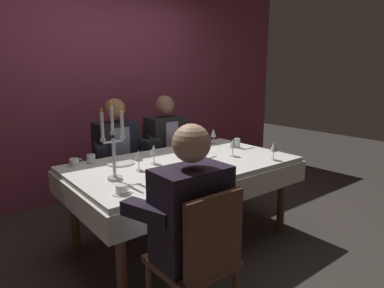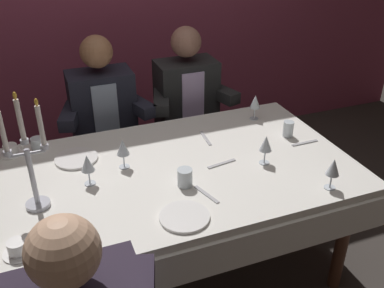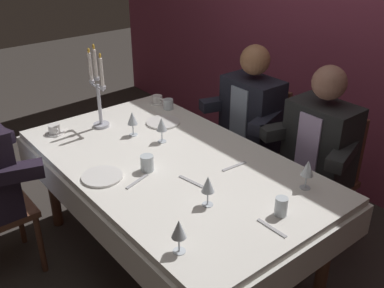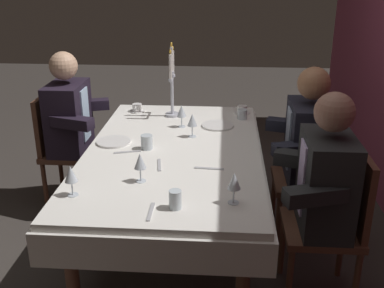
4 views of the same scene
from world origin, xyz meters
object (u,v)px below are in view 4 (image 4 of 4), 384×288
object	(u,v)px
wine_glass_2	(140,162)
seated_diner_0	(68,117)
dinner_plate_1	(218,125)
wine_glass_0	(182,112)
wine_glass_1	(192,120)
wine_glass_3	(71,175)
coffee_cup_0	(242,110)
dinner_plate_0	(114,142)
coffee_cup_1	(137,108)
water_tumbler_0	(147,142)
water_tumbler_2	(175,200)
water_tumbler_1	(242,114)
seated_diner_1	(309,142)
dining_table	(174,166)
seated_diner_2	(327,182)
candelabra	(172,87)
wine_glass_4	(234,182)

from	to	relation	value
wine_glass_2	seated_diner_0	size ratio (longest dim) A/B	0.13
dinner_plate_1	wine_glass_0	xyz separation A→B (m)	(0.03, -0.26, 0.11)
wine_glass_1	wine_glass_2	world-z (taller)	same
wine_glass_2	seated_diner_0	world-z (taller)	seated_diner_0
wine_glass_3	coffee_cup_0	size ratio (longest dim) A/B	1.24
dinner_plate_0	coffee_cup_1	bearing A→B (deg)	177.50
water_tumbler_0	water_tumbler_2	world-z (taller)	water_tumbler_2
water_tumbler_1	seated_diner_1	xyz separation A→B (m)	(0.44, 0.43, -0.04)
wine_glass_0	wine_glass_3	distance (m)	1.18
water_tumbler_2	seated_diner_1	bearing A→B (deg)	140.28
dining_table	seated_diner_2	size ratio (longest dim) A/B	1.56
wine_glass_3	seated_diner_2	xyz separation A→B (m)	(-0.25, 1.33, -0.12)
wine_glass_0	seated_diner_1	bearing A→B (deg)	75.30
wine_glass_1	seated_diner_1	bearing A→B (deg)	87.54
wine_glass_1	seated_diner_1	world-z (taller)	seated_diner_1
water_tumbler_2	wine_glass_1	bearing A→B (deg)	179.31
dining_table	water_tumbler_0	world-z (taller)	water_tumbler_0
dining_table	dinner_plate_1	xyz separation A→B (m)	(-0.46, 0.27, 0.13)
wine_glass_0	water_tumbler_1	bearing A→B (deg)	115.84
dinner_plate_0	water_tumbler_2	world-z (taller)	water_tumbler_2
dinner_plate_1	coffee_cup_0	bearing A→B (deg)	150.77
wine_glass_3	coffee_cup_0	xyz separation A→B (m)	(-1.44, 0.90, -0.09)
water_tumbler_2	coffee_cup_1	xyz separation A→B (m)	(-1.53, -0.47, -0.02)
candelabra	wine_glass_0	size ratio (longest dim) A/B	3.44
dinner_plate_1	seated_diner_0	world-z (taller)	seated_diner_0
wine_glass_1	water_tumbler_0	xyz separation A→B (m)	(0.24, -0.27, -0.07)
dinner_plate_0	wine_glass_1	distance (m)	0.54
water_tumbler_1	coffee_cup_0	bearing A→B (deg)	179.50
wine_glass_4	water_tumbler_1	size ratio (longest dim) A/B	2.18
wine_glass_2	wine_glass_3	distance (m)	0.37
water_tumbler_0	coffee_cup_0	xyz separation A→B (m)	(-0.79, 0.62, -0.02)
wine_glass_3	seated_diner_0	size ratio (longest dim) A/B	0.13
water_tumbler_2	coffee_cup_0	bearing A→B (deg)	166.71
water_tumbler_0	water_tumbler_2	bearing A→B (deg)	19.19
dinner_plate_1	wine_glass_1	size ratio (longest dim) A/B	1.41
water_tumbler_1	seated_diner_1	distance (m)	0.62
dining_table	seated_diner_0	size ratio (longest dim) A/B	1.56
coffee_cup_1	water_tumbler_1	bearing A→B (deg)	80.93
wine_glass_2	water_tumbler_2	xyz separation A→B (m)	(0.28, 0.22, -0.07)
candelabra	dinner_plate_0	size ratio (longest dim) A/B	2.50
candelabra	dinner_plate_1	bearing A→B (deg)	57.97
candelabra	seated_diner_0	bearing A→B (deg)	-84.73
candelabra	dinner_plate_0	bearing A→B (deg)	-28.44
dining_table	water_tumbler_2	distance (m)	0.78
seated_diner_1	candelabra	bearing A→B (deg)	-116.44
wine_glass_4	coffee_cup_1	xyz separation A→B (m)	(-1.46, -0.75, -0.09)
water_tumbler_2	seated_diner_1	world-z (taller)	seated_diner_1
water_tumbler_2	coffee_cup_0	size ratio (longest dim) A/B	0.72
wine_glass_2	seated_diner_1	bearing A→B (deg)	123.68
wine_glass_2	wine_glass_3	size ratio (longest dim) A/B	1.00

